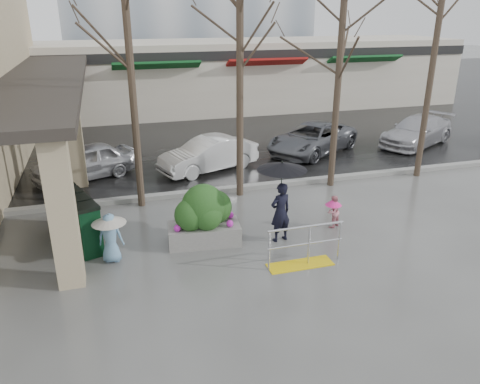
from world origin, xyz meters
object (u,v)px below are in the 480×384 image
tree_midwest (240,27)px  news_boxes (77,218)px  child_blue (110,233)px  handrail (303,251)px  tree_east (439,20)px  child_pink (333,210)px  car_b (208,154)px  car_c (312,138)px  car_d (417,131)px  tree_west (128,34)px  tree_mideast (341,39)px  planter (204,215)px  woman (281,192)px  car_a (84,162)px

tree_midwest → news_boxes: bearing=-158.3°
child_blue → handrail: bearing=176.4°
tree_east → child_pink: bearing=-148.3°
tree_east → child_blue: size_ratio=5.83×
tree_midwest → car_b: tree_midwest is taller
handrail → car_c: car_c is taller
child_blue → news_boxes: size_ratio=0.51×
car_d → tree_east: bearing=-62.7°
handrail → car_b: bearing=94.5°
news_boxes → car_d: 15.44m
tree_west → tree_east: tree_east is taller
tree_mideast → car_c: 5.78m
tree_mideast → car_d: tree_mideast is taller
planter → car_c: bearing=47.9°
tree_mideast → planter: bearing=-149.8°
tree_east → woman: tree_east is taller
tree_midwest → car_b: bearing=99.0°
tree_mideast → planter: tree_mideast is taller
tree_mideast → tree_east: (3.50, -0.00, 0.52)m
car_a → tree_west: bearing=5.7°
woman → planter: size_ratio=1.13×
woman → tree_mideast: bearing=-146.5°
tree_west → child_blue: 5.55m
car_b → tree_east: bearing=49.0°
handrail → woman: woman is taller
handrail → car_b: (-0.60, 7.54, 0.25)m
tree_west → tree_mideast: bearing=0.0°
car_a → car_c: 9.26m
tree_east → car_b: tree_east is taller
tree_midwest → tree_mideast: size_ratio=1.08×
car_b → car_c: bearing=82.5°
tree_west → car_a: bearing=119.2°
tree_midwest → car_c: size_ratio=1.54×
tree_mideast → child_pink: 5.53m
tree_mideast → car_a: bearing=159.5°
child_blue → car_b: car_b is taller
tree_east → child_pink: 7.63m
car_b → car_d: (9.80, 0.93, 0.00)m
car_a → woman: bearing=14.0°
tree_east → woman: (-6.71, -3.44, -4.02)m
child_pink → car_b: (-2.24, 5.83, 0.11)m
tree_east → news_boxes: tree_east is taller
tree_east → planter: size_ratio=3.71×
handrail → tree_midwest: bearing=91.9°
tree_west → handrail: bearing=-55.0°
handrail → tree_west: 7.52m
tree_mideast → news_boxes: 9.50m
tree_west → tree_east: 10.00m
car_d → news_boxes: bearing=-96.2°
child_pink → child_blue: 6.01m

